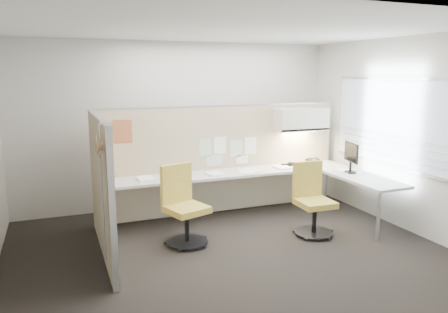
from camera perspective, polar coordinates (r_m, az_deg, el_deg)
name	(u,v)px	position (r m, az deg, el deg)	size (l,w,h in m)	color
floor	(227,251)	(5.83, 0.40, -12.18)	(5.50, 4.50, 0.01)	black
ceiling	(227,28)	(5.40, 0.44, 16.46)	(5.50, 4.50, 0.01)	white
wall_back	(179,125)	(7.56, -5.96, 4.12)	(5.50, 0.02, 2.80)	beige
wall_front	(335,188)	(3.50, 14.31, -4.00)	(5.50, 0.02, 2.80)	beige
wall_right	(400,134)	(6.94, 22.03, 2.79)	(0.02, 4.50, 2.80)	beige
window_pane	(400,124)	(6.91, 21.97, 4.02)	(0.01, 2.80, 1.30)	#ABB7C6
partition_back	(222,159)	(7.20, -0.26, -0.39)	(4.10, 0.06, 1.75)	tan
partition_left	(101,187)	(5.68, -15.75, -3.85)	(0.06, 2.20, 1.75)	tan
desk	(255,180)	(6.98, 4.07, -3.07)	(4.00, 2.07, 0.73)	beige
overhead_bin	(301,119)	(7.51, 10.01, 4.82)	(0.90, 0.36, 0.38)	beige
task_light_strip	(300,132)	(7.53, 9.96, 3.23)	(0.60, 0.06, 0.02)	#FFEABF
pinned_papers	(227,150)	(7.17, 0.43, 0.85)	(1.01, 0.00, 0.47)	#8CBF8C
poster	(123,132)	(6.67, -13.10, 3.18)	(0.28, 0.00, 0.35)	orange
chair_left	(183,208)	(5.93, -5.34, -6.70)	(0.62, 0.64, 1.06)	black
chair_right	(312,202)	(6.37, 11.44, -5.80)	(0.54, 0.54, 1.02)	black
monitor	(351,156)	(7.10, 16.26, 0.11)	(0.19, 0.45, 0.48)	black
phone	(314,162)	(7.61, 11.62, -0.72)	(0.21, 0.20, 0.12)	black
stapler	(285,165)	(7.41, 7.98, -1.12)	(0.14, 0.04, 0.05)	black
tape_dispenser	(291,164)	(7.48, 8.70, -0.99)	(0.10, 0.06, 0.06)	black
coat_hook	(100,159)	(4.64, -15.89, -0.36)	(0.18, 0.48, 1.43)	silver
paper_stack_0	(146,179)	(6.50, -10.18, -2.93)	(0.23, 0.30, 0.04)	white
paper_stack_1	(169,177)	(6.62, -7.16, -2.68)	(0.23, 0.30, 0.02)	white
paper_stack_2	(215,174)	(6.72, -1.16, -2.30)	(0.23, 0.30, 0.04)	white
paper_stack_3	(251,170)	(7.04, 3.59, -1.79)	(0.23, 0.30, 0.02)	white
paper_stack_4	(282,167)	(7.28, 7.61, -1.41)	(0.23, 0.30, 0.03)	white
paper_stack_5	(345,171)	(7.24, 15.51, -1.83)	(0.23, 0.30, 0.02)	white
paper_stack_6	(246,172)	(6.91, 2.93, -2.03)	(0.23, 0.30, 0.02)	white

